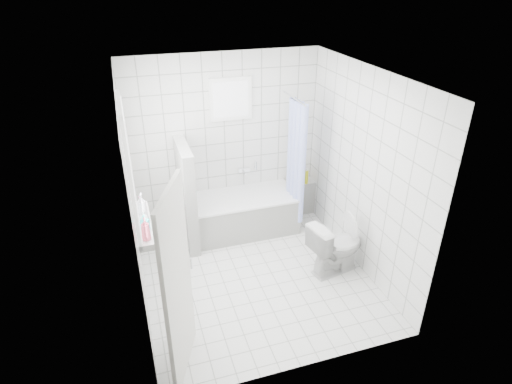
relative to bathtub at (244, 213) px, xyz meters
name	(u,v)px	position (x,y,z in m)	size (l,w,h in m)	color
ground	(256,276)	(-0.17, -1.12, -0.29)	(3.00, 3.00, 0.00)	white
ceiling	(256,75)	(-0.17, -1.12, 2.31)	(3.00, 3.00, 0.00)	white
wall_back	(225,143)	(-0.17, 0.38, 1.01)	(2.80, 0.02, 2.60)	white
wall_front	(308,263)	(-0.17, -2.62, 1.01)	(2.80, 0.02, 2.60)	white
wall_left	(132,206)	(-1.57, -1.12, 1.01)	(0.02, 3.00, 2.60)	white
wall_right	(362,172)	(1.23, -1.12, 1.01)	(0.02, 3.00, 2.60)	white
window_left	(131,169)	(-1.53, -0.82, 1.31)	(0.01, 0.90, 1.40)	white
window_back	(231,100)	(-0.07, 0.33, 1.66)	(0.50, 0.01, 0.50)	white
window_sill	(144,225)	(-1.48, -0.82, 0.57)	(0.18, 1.02, 0.08)	white
door	(178,287)	(-1.27, -2.23, 0.71)	(0.04, 0.80, 2.00)	silver
bathtub	(244,213)	(0.00, 0.00, 0.00)	(1.55, 0.77, 0.58)	white
partition_wall	(187,196)	(-0.84, -0.05, 0.46)	(0.15, 0.85, 1.50)	white
tiled_ledge	(301,196)	(1.04, 0.25, -0.02)	(0.40, 0.24, 0.55)	white
toilet	(336,247)	(0.86, -1.31, 0.08)	(0.42, 0.73, 0.75)	silver
curtain_rod	(293,98)	(0.72, -0.02, 1.71)	(0.02, 0.02, 0.80)	silver
shower_curtain	(294,162)	(0.72, -0.16, 0.81)	(0.14, 0.48, 1.78)	#4E61E6
tub_faucet	(244,170)	(0.10, 0.33, 0.56)	(0.18, 0.06, 0.06)	silver
sill_bottles	(143,215)	(-1.47, -0.88, 0.73)	(0.14, 0.79, 0.32)	#37FBF7
ledge_bottles	(302,176)	(1.01, 0.21, 0.37)	(0.16, 0.19, 0.23)	red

